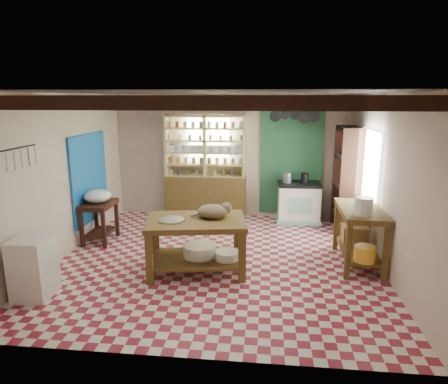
# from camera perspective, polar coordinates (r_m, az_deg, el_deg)

# --- Properties ---
(floor) EXTENTS (5.00, 5.00, 0.02)m
(floor) POSITION_cam_1_polar(r_m,az_deg,el_deg) (6.50, -0.88, -9.67)
(floor) COLOR maroon
(floor) RESTS_ON ground
(ceiling) EXTENTS (5.00, 5.00, 0.02)m
(ceiling) POSITION_cam_1_polar(r_m,az_deg,el_deg) (5.97, -0.97, 14.02)
(ceiling) COLOR #434347
(ceiling) RESTS_ON wall_back
(wall_back) EXTENTS (5.00, 0.04, 2.60)m
(wall_back) POSITION_cam_1_polar(r_m,az_deg,el_deg) (8.55, 1.18, 5.10)
(wall_back) COLOR beige
(wall_back) RESTS_ON floor
(wall_front) EXTENTS (5.00, 0.04, 2.60)m
(wall_front) POSITION_cam_1_polar(r_m,az_deg,el_deg) (3.72, -5.75, -6.08)
(wall_front) COLOR beige
(wall_front) RESTS_ON floor
(wall_left) EXTENTS (0.04, 5.00, 2.60)m
(wall_left) POSITION_cam_1_polar(r_m,az_deg,el_deg) (6.87, -22.09, 2.05)
(wall_left) COLOR beige
(wall_left) RESTS_ON floor
(wall_right) EXTENTS (0.04, 5.00, 2.60)m
(wall_right) POSITION_cam_1_polar(r_m,az_deg,el_deg) (6.30, 22.26, 1.09)
(wall_right) COLOR beige
(wall_right) RESTS_ON floor
(ceiling_beams) EXTENTS (5.00, 3.80, 0.15)m
(ceiling_beams) POSITION_cam_1_polar(r_m,az_deg,el_deg) (5.97, -0.96, 12.87)
(ceiling_beams) COLOR #341A12
(ceiling_beams) RESTS_ON ceiling
(blue_wall_patch) EXTENTS (0.04, 1.40, 1.60)m
(blue_wall_patch) POSITION_cam_1_polar(r_m,az_deg,el_deg) (7.68, -18.64, 1.93)
(blue_wall_patch) COLOR #1661AB
(blue_wall_patch) RESTS_ON wall_left
(green_wall_patch) EXTENTS (1.30, 0.04, 2.30)m
(green_wall_patch) POSITION_cam_1_polar(r_m,az_deg,el_deg) (8.51, 9.60, 4.54)
(green_wall_patch) COLOR #225533
(green_wall_patch) RESTS_ON wall_back
(window_back) EXTENTS (0.90, 0.02, 0.80)m
(window_back) POSITION_cam_1_polar(r_m,az_deg,el_deg) (8.54, -2.20, 7.79)
(window_back) COLOR beige
(window_back) RESTS_ON wall_back
(window_right) EXTENTS (0.02, 1.30, 1.20)m
(window_right) POSITION_cam_1_polar(r_m,az_deg,el_deg) (7.23, 20.07, 3.55)
(window_right) COLOR beige
(window_right) RESTS_ON wall_right
(utensil_rail) EXTENTS (0.06, 0.90, 0.28)m
(utensil_rail) POSITION_cam_1_polar(r_m,az_deg,el_deg) (5.75, -27.56, 4.33)
(utensil_rail) COLOR black
(utensil_rail) RESTS_ON wall_left
(pot_rack) EXTENTS (0.86, 0.12, 0.36)m
(pot_rack) POSITION_cam_1_polar(r_m,az_deg,el_deg) (8.00, 10.02, 10.66)
(pot_rack) COLOR black
(pot_rack) RESTS_ON ceiling
(shelving_unit) EXTENTS (1.70, 0.34, 2.20)m
(shelving_unit) POSITION_cam_1_polar(r_m,az_deg,el_deg) (8.46, -2.66, 3.63)
(shelving_unit) COLOR #CCBA76
(shelving_unit) RESTS_ON floor
(tall_rack) EXTENTS (0.40, 0.86, 2.00)m
(tall_rack) POSITION_cam_1_polar(r_m,az_deg,el_deg) (8.03, 17.15, 1.78)
(tall_rack) COLOR #341A12
(tall_rack) RESTS_ON floor
(work_table) EXTENTS (1.56, 1.17, 0.81)m
(work_table) POSITION_cam_1_polar(r_m,az_deg,el_deg) (5.96, -3.98, -7.60)
(work_table) COLOR brown
(work_table) RESTS_ON floor
(stove) EXTENTS (0.87, 0.60, 0.83)m
(stove) POSITION_cam_1_polar(r_m,az_deg,el_deg) (8.38, 10.59, -1.48)
(stove) COLOR white
(stove) RESTS_ON floor
(prep_table) EXTENTS (0.50, 0.72, 0.73)m
(prep_table) POSITION_cam_1_polar(r_m,az_deg,el_deg) (7.48, -17.33, -4.12)
(prep_table) COLOR #341A12
(prep_table) RESTS_ON floor
(white_cabinet) EXTENTS (0.47, 0.55, 0.79)m
(white_cabinet) POSITION_cam_1_polar(r_m,az_deg,el_deg) (5.79, -25.56, -9.66)
(white_cabinet) COLOR silver
(white_cabinet) RESTS_ON floor
(right_counter) EXTENTS (0.65, 1.27, 0.90)m
(right_counter) POSITION_cam_1_polar(r_m,az_deg,el_deg) (6.51, 18.72, -6.04)
(right_counter) COLOR brown
(right_counter) RESTS_ON floor
(cat) EXTENTS (0.54, 0.48, 0.21)m
(cat) POSITION_cam_1_polar(r_m,az_deg,el_deg) (5.85, -1.60, -2.76)
(cat) COLOR #876C4E
(cat) RESTS_ON work_table
(steel_tray) EXTENTS (0.43, 0.43, 0.02)m
(steel_tray) POSITION_cam_1_polar(r_m,az_deg,el_deg) (5.79, -7.52, -3.98)
(steel_tray) COLOR #A6A5AD
(steel_tray) RESTS_ON work_table
(basin_large) EXTENTS (0.58, 0.58, 0.17)m
(basin_large) POSITION_cam_1_polar(r_m,az_deg,el_deg) (6.04, -3.48, -8.32)
(basin_large) COLOR silver
(basin_large) RESTS_ON work_table
(basin_small) EXTENTS (0.41, 0.41, 0.13)m
(basin_small) POSITION_cam_1_polar(r_m,az_deg,el_deg) (5.92, 0.44, -9.01)
(basin_small) COLOR silver
(basin_small) RESTS_ON work_table
(kettle_left) EXTENTS (0.19, 0.19, 0.21)m
(kettle_left) POSITION_cam_1_polar(r_m,az_deg,el_deg) (8.24, 9.02, 2.05)
(kettle_left) COLOR #A6A5AD
(kettle_left) RESTS_ON stove
(kettle_right) EXTENTS (0.16, 0.16, 0.20)m
(kettle_right) POSITION_cam_1_polar(r_m,az_deg,el_deg) (8.27, 11.43, 1.96)
(kettle_right) COLOR black
(kettle_right) RESTS_ON stove
(enamel_bowl) EXTENTS (0.47, 0.47, 0.24)m
(enamel_bowl) POSITION_cam_1_polar(r_m,az_deg,el_deg) (7.35, -17.58, -0.53)
(enamel_bowl) COLOR silver
(enamel_bowl) RESTS_ON prep_table
(white_bucket) EXTENTS (0.26, 0.26, 0.26)m
(white_bucket) POSITION_cam_1_polar(r_m,az_deg,el_deg) (6.00, 19.30, -1.92)
(white_bucket) COLOR silver
(white_bucket) RESTS_ON right_counter
(wicker_basket) EXTENTS (0.40, 0.32, 0.28)m
(wicker_basket) POSITION_cam_1_polar(r_m,az_deg,el_deg) (6.81, 18.19, -5.78)
(wicker_basket) COLOR olive
(wicker_basket) RESTS_ON right_counter
(yellow_tub) EXTENTS (0.31, 0.31, 0.22)m
(yellow_tub) POSITION_cam_1_polar(r_m,az_deg,el_deg) (6.13, 19.46, -8.30)
(yellow_tub) COLOR yellow
(yellow_tub) RESTS_ON right_counter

